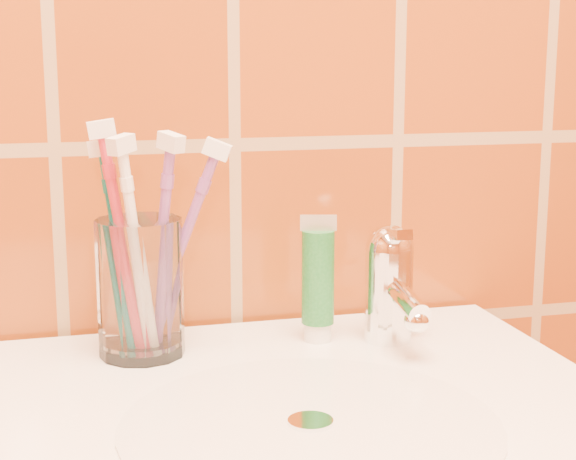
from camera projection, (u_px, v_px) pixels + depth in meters
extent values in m
cylinder|color=silver|center=(310.00, 424.00, 0.69)|extent=(0.30, 0.30, 0.00)
cylinder|color=white|center=(310.00, 422.00, 0.69)|extent=(0.04, 0.04, 0.00)
cylinder|color=white|center=(140.00, 288.00, 0.84)|extent=(0.10, 0.10, 0.13)
cylinder|color=white|center=(318.00, 331.00, 0.89)|extent=(0.03, 0.03, 0.02)
cylinder|color=#165F24|center=(318.00, 277.00, 0.88)|extent=(0.03, 0.03, 0.09)
cube|color=beige|center=(318.00, 223.00, 0.87)|extent=(0.04, 0.00, 0.02)
cylinder|color=white|center=(389.00, 295.00, 0.89)|extent=(0.05, 0.05, 0.09)
sphere|color=white|center=(390.00, 249.00, 0.88)|extent=(0.05, 0.05, 0.05)
cylinder|color=white|center=(403.00, 298.00, 0.85)|extent=(0.02, 0.09, 0.03)
cube|color=white|center=(395.00, 233.00, 0.86)|extent=(0.02, 0.06, 0.01)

